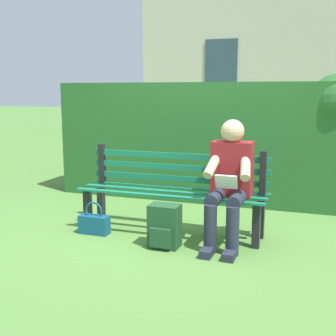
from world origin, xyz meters
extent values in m
plane|color=#517F38|center=(0.00, 0.00, 0.00)|extent=(60.00, 60.00, 0.00)
cube|color=black|center=(-0.88, 0.15, 0.21)|extent=(0.07, 0.07, 0.42)
cube|color=black|center=(0.88, 0.15, 0.21)|extent=(0.07, 0.07, 0.42)
cube|color=black|center=(-0.88, -0.15, 0.21)|extent=(0.07, 0.07, 0.42)
cube|color=black|center=(0.88, -0.15, 0.21)|extent=(0.07, 0.07, 0.42)
cube|color=#197251|center=(0.00, -0.20, 0.43)|extent=(1.91, 0.06, 0.02)
cube|color=#197251|center=(0.00, 0.00, 0.43)|extent=(1.91, 0.06, 0.02)
cube|color=#197251|center=(0.00, 0.20, 0.43)|extent=(1.91, 0.06, 0.02)
cube|color=black|center=(-0.88, -0.19, 0.65)|extent=(0.06, 0.06, 0.42)
cube|color=black|center=(0.88, -0.19, 0.65)|extent=(0.06, 0.06, 0.42)
cube|color=#197251|center=(0.00, -0.19, 0.53)|extent=(1.91, 0.02, 0.06)
cube|color=#197251|center=(0.00, -0.19, 0.65)|extent=(1.91, 0.02, 0.06)
cube|color=#197251|center=(0.00, -0.19, 0.77)|extent=(1.91, 0.02, 0.06)
cube|color=maroon|center=(-0.61, -0.02, 0.70)|extent=(0.38, 0.22, 0.52)
sphere|color=#D8AD8C|center=(-0.61, 0.00, 1.06)|extent=(0.22, 0.22, 0.22)
cylinder|color=#232838|center=(-0.71, 0.19, 0.46)|extent=(0.13, 0.42, 0.13)
cylinder|color=#232838|center=(-0.51, 0.19, 0.46)|extent=(0.13, 0.42, 0.13)
cylinder|color=#232838|center=(-0.71, 0.40, 0.22)|extent=(0.12, 0.12, 0.44)
cylinder|color=#232838|center=(-0.51, 0.40, 0.22)|extent=(0.12, 0.12, 0.44)
cube|color=#232838|center=(-0.71, 0.48, 0.04)|extent=(0.10, 0.24, 0.07)
cube|color=#232838|center=(-0.51, 0.48, 0.04)|extent=(0.10, 0.24, 0.07)
cylinder|color=#D8AD8C|center=(-0.76, 0.12, 0.76)|extent=(0.14, 0.32, 0.26)
cylinder|color=#D8AD8C|center=(-0.46, 0.12, 0.76)|extent=(0.14, 0.32, 0.26)
cube|color=white|center=(-0.61, 0.24, 0.62)|extent=(0.20, 0.07, 0.13)
cube|color=#265B28|center=(-0.20, -1.59, 0.77)|extent=(4.49, 0.73, 1.54)
sphere|color=#265B28|center=(0.92, -1.66, 1.23)|extent=(0.58, 0.58, 0.58)
cube|color=#334756|center=(1.38, -8.12, 2.22)|extent=(0.90, 0.04, 1.20)
cube|color=#1E4728|center=(-0.07, 0.40, 0.20)|extent=(0.28, 0.20, 0.40)
cube|color=#1E4728|center=(-0.07, 0.52, 0.12)|extent=(0.20, 0.04, 0.18)
cylinder|color=#1E4728|center=(-0.16, 0.29, 0.22)|extent=(0.04, 0.04, 0.24)
cylinder|color=#1E4728|center=(0.01, 0.29, 0.22)|extent=(0.04, 0.04, 0.24)
cube|color=navy|center=(0.73, 0.28, 0.09)|extent=(0.31, 0.13, 0.19)
torus|color=navy|center=(0.73, 0.28, 0.24)|extent=(0.19, 0.02, 0.19)
camera|label=1|loc=(-1.42, 4.09, 1.43)|focal=47.24mm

